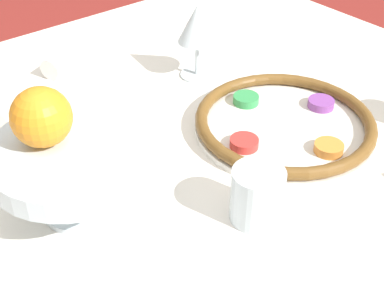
# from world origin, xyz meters

# --- Properties ---
(seder_plate) EXTENTS (0.29, 0.29, 0.03)m
(seder_plate) POSITION_xyz_m (-0.18, 0.10, 0.76)
(seder_plate) COLOR silver
(seder_plate) RESTS_ON dining_table
(wine_glass) EXTENTS (0.07, 0.07, 0.14)m
(wine_glass) POSITION_xyz_m (-0.19, -0.14, 0.85)
(wine_glass) COLOR silver
(wine_glass) RESTS_ON dining_table
(fruit_stand) EXTENTS (0.22, 0.22, 0.11)m
(fruit_stand) POSITION_xyz_m (0.17, 0.05, 0.83)
(fruit_stand) COLOR silver
(fruit_stand) RESTS_ON dining_table
(orange_fruit) EXTENTS (0.08, 0.08, 0.08)m
(orange_fruit) POSITION_xyz_m (0.19, 0.02, 0.89)
(orange_fruit) COLOR orange
(orange_fruit) RESTS_ON fruit_stand
(napkin_roll) EXTENTS (0.16, 0.11, 0.04)m
(napkin_roll) POSITION_xyz_m (-0.03, -0.33, 0.76)
(napkin_roll) COLOR white
(napkin_roll) RESTS_ON dining_table
(cup_near) EXTENTS (0.07, 0.07, 0.08)m
(cup_near) POSITION_xyz_m (0.00, 0.21, 0.78)
(cup_near) COLOR silver
(cup_near) RESTS_ON dining_table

